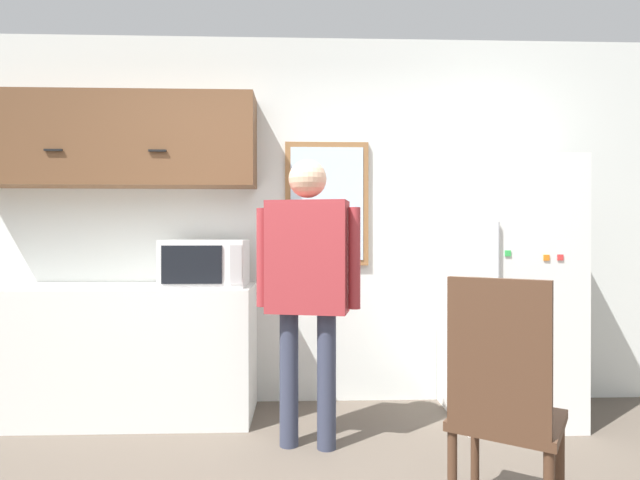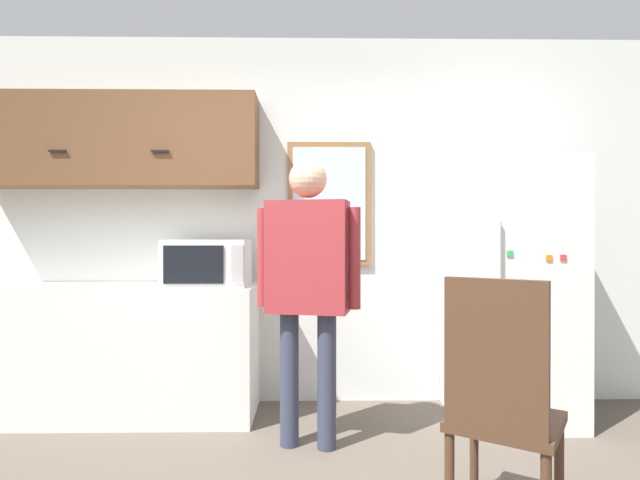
{
  "view_description": "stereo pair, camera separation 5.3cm",
  "coord_description": "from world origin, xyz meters",
  "px_view_note": "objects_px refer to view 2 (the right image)",
  "views": [
    {
      "loc": [
        0.11,
        -1.68,
        1.22
      ],
      "look_at": [
        0.2,
        1.11,
        1.2
      ],
      "focal_mm": 28.0,
      "sensor_mm": 36.0,
      "label": 1
    },
    {
      "loc": [
        0.16,
        -1.68,
        1.22
      ],
      "look_at": [
        0.2,
        1.11,
        1.2
      ],
      "focal_mm": 28.0,
      "sensor_mm": 36.0,
      "label": 2
    }
  ],
  "objects_px": {
    "microwave": "(208,263)",
    "person": "(308,271)",
    "refrigerator": "(510,289)",
    "chair": "(501,399)"
  },
  "relations": [
    {
      "from": "microwave",
      "to": "person",
      "type": "xyz_separation_m",
      "value": [
        0.68,
        -0.49,
        -0.02
      ]
    },
    {
      "from": "microwave",
      "to": "refrigerator",
      "type": "height_order",
      "value": "refrigerator"
    },
    {
      "from": "microwave",
      "to": "refrigerator",
      "type": "xyz_separation_m",
      "value": [
        2.04,
        -0.04,
        -0.18
      ]
    },
    {
      "from": "person",
      "to": "refrigerator",
      "type": "distance_m",
      "value": 1.44
    },
    {
      "from": "refrigerator",
      "to": "chair",
      "type": "distance_m",
      "value": 1.49
    },
    {
      "from": "microwave",
      "to": "chair",
      "type": "relative_size",
      "value": 0.51
    },
    {
      "from": "person",
      "to": "chair",
      "type": "distance_m",
      "value": 1.27
    },
    {
      "from": "chair",
      "to": "microwave",
      "type": "bearing_deg",
      "value": -9.64
    },
    {
      "from": "person",
      "to": "chair",
      "type": "bearing_deg",
      "value": -36.11
    },
    {
      "from": "person",
      "to": "refrigerator",
      "type": "bearing_deg",
      "value": 30.58
    }
  ]
}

